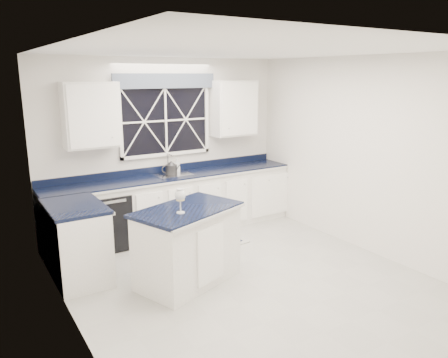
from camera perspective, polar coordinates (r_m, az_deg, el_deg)
ground at (r=5.47m, az=2.88°, el=-13.04°), size 4.50×4.50×0.00m
back_wall at (r=6.95m, az=-7.68°, el=4.32°), size 4.00×0.10×2.70m
base_cabinets at (r=6.61m, az=-8.37°, el=-4.21°), size 3.99×1.60×0.90m
countertop at (r=6.76m, az=-6.51°, el=0.38°), size 3.98×0.64×0.04m
dishwasher at (r=6.52m, az=-15.16°, el=-5.16°), size 0.60×0.58×0.82m
window at (r=6.84m, az=-7.64°, el=8.24°), size 1.65×0.09×1.26m
upper_cabinets at (r=6.73m, az=-7.22°, el=8.75°), size 3.10×0.34×0.90m
faucet at (r=6.90m, az=-7.25°, el=2.14°), size 0.05×0.20×0.30m
island at (r=5.27m, az=-4.78°, el=-8.60°), size 1.43×1.13×0.93m
rug at (r=6.52m, az=-3.94°, el=-8.44°), size 1.50×1.00×0.02m
kettle at (r=6.79m, az=-6.92°, el=1.44°), size 0.29×0.21×0.21m
wine_glass at (r=4.89m, az=-5.74°, el=-2.25°), size 0.12×0.12×0.28m
soap_bottle at (r=6.99m, az=-6.21°, el=1.85°), size 0.11×0.11×0.20m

